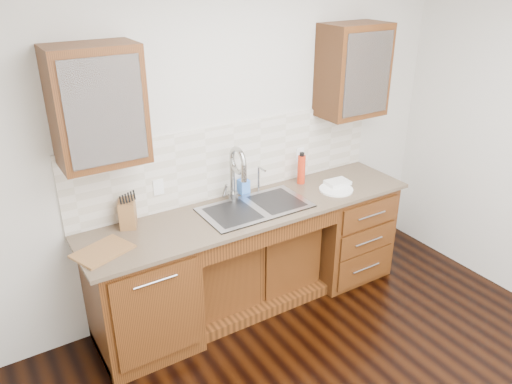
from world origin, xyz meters
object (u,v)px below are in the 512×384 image
water_bottle (301,170)px  knife_block (128,213)px  plate (336,189)px  soap_bottle (244,183)px  cutting_board (103,251)px

water_bottle → knife_block: bearing=178.1°
plate → knife_block: bearing=168.9°
water_bottle → knife_block: 1.50m
soap_bottle → cutting_board: soap_bottle is taller
soap_bottle → cutting_board: bearing=-168.8°
water_bottle → knife_block: water_bottle is taller
plate → cutting_board: bearing=178.4°
water_bottle → cutting_board: water_bottle is taller
plate → knife_block: (-1.66, 0.33, 0.09)m
knife_block → cutting_board: (-0.27, -0.27, -0.09)m
plate → cutting_board: (-1.93, 0.05, 0.00)m
soap_bottle → knife_block: 0.98m
soap_bottle → water_bottle: 0.53m
knife_block → soap_bottle: bearing=24.0°
soap_bottle → cutting_board: 1.29m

